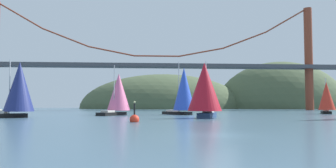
{
  "coord_description": "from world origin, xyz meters",
  "views": [
    {
      "loc": [
        -5.16,
        -22.57,
        2.03
      ],
      "look_at": [
        0.0,
        44.93,
        5.99
      ],
      "focal_mm": 37.01,
      "sensor_mm": 36.0,
      "label": 1
    }
  ],
  "objects_px": {
    "sailboat_navy_sail": "(19,88)",
    "sailboat_blue_spinnaker": "(183,90)",
    "sailboat_scarlet_sail": "(326,97)",
    "sailboat_crimson_sail": "(205,88)",
    "sailboat_pink_spinnaker": "(118,93)",
    "channel_buoy": "(134,119)"
  },
  "relations": [
    {
      "from": "sailboat_crimson_sail",
      "to": "channel_buoy",
      "type": "bearing_deg",
      "value": -134.9
    },
    {
      "from": "sailboat_pink_spinnaker",
      "to": "sailboat_blue_spinnaker",
      "type": "relative_size",
      "value": 0.89
    },
    {
      "from": "sailboat_pink_spinnaker",
      "to": "sailboat_scarlet_sail",
      "type": "bearing_deg",
      "value": 5.91
    },
    {
      "from": "sailboat_navy_sail",
      "to": "channel_buoy",
      "type": "relative_size",
      "value": 3.32
    },
    {
      "from": "sailboat_scarlet_sail",
      "to": "sailboat_crimson_sail",
      "type": "height_order",
      "value": "sailboat_crimson_sail"
    },
    {
      "from": "sailboat_navy_sail",
      "to": "sailboat_pink_spinnaker",
      "type": "xyz_separation_m",
      "value": [
        14.38,
        10.93,
        -0.44
      ]
    },
    {
      "from": "sailboat_crimson_sail",
      "to": "sailboat_navy_sail",
      "type": "bearing_deg",
      "value": 170.62
    },
    {
      "from": "sailboat_crimson_sail",
      "to": "sailboat_pink_spinnaker",
      "type": "relative_size",
      "value": 0.95
    },
    {
      "from": "sailboat_scarlet_sail",
      "to": "channel_buoy",
      "type": "xyz_separation_m",
      "value": [
        -39.43,
        -29.98,
        -3.11
      ]
    },
    {
      "from": "sailboat_navy_sail",
      "to": "sailboat_pink_spinnaker",
      "type": "bearing_deg",
      "value": 37.24
    },
    {
      "from": "sailboat_crimson_sail",
      "to": "sailboat_blue_spinnaker",
      "type": "relative_size",
      "value": 0.84
    },
    {
      "from": "sailboat_pink_spinnaker",
      "to": "sailboat_blue_spinnaker",
      "type": "xyz_separation_m",
      "value": [
        12.48,
        1.38,
        0.64
      ]
    },
    {
      "from": "channel_buoy",
      "to": "sailboat_blue_spinnaker",
      "type": "bearing_deg",
      "value": 71.68
    },
    {
      "from": "sailboat_scarlet_sail",
      "to": "sailboat_navy_sail",
      "type": "height_order",
      "value": "sailboat_navy_sail"
    },
    {
      "from": "sailboat_navy_sail",
      "to": "sailboat_blue_spinnaker",
      "type": "xyz_separation_m",
      "value": [
        26.86,
        12.31,
        0.2
      ]
    },
    {
      "from": "sailboat_blue_spinnaker",
      "to": "sailboat_scarlet_sail",
      "type": "bearing_deg",
      "value": 5.74
    },
    {
      "from": "sailboat_navy_sail",
      "to": "sailboat_blue_spinnaker",
      "type": "height_order",
      "value": "sailboat_blue_spinnaker"
    },
    {
      "from": "sailboat_scarlet_sail",
      "to": "sailboat_blue_spinnaker",
      "type": "relative_size",
      "value": 0.73
    },
    {
      "from": "sailboat_navy_sail",
      "to": "sailboat_blue_spinnaker",
      "type": "bearing_deg",
      "value": 24.63
    },
    {
      "from": "sailboat_navy_sail",
      "to": "channel_buoy",
      "type": "xyz_separation_m",
      "value": [
        17.95,
        -14.6,
        -4.15
      ]
    },
    {
      "from": "sailboat_navy_sail",
      "to": "sailboat_blue_spinnaker",
      "type": "relative_size",
      "value": 0.84
    },
    {
      "from": "sailboat_scarlet_sail",
      "to": "channel_buoy",
      "type": "height_order",
      "value": "sailboat_scarlet_sail"
    }
  ]
}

